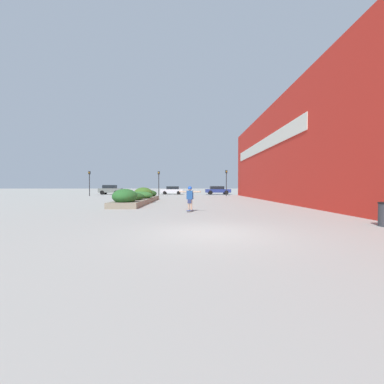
% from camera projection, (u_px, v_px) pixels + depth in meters
% --- Properties ---
extents(ground_plane, '(300.00, 300.00, 0.00)m').
position_uv_depth(ground_plane, '(211.00, 233.00, 7.95)').
color(ground_plane, '#A3A099').
extents(building_wall_right, '(0.67, 40.81, 9.28)m').
position_uv_depth(building_wall_right, '(290.00, 147.00, 20.86)').
color(building_wall_right, red).
rests_on(building_wall_right, ground_plane).
extents(planter_box, '(2.16, 12.51, 1.34)m').
position_uv_depth(planter_box, '(139.00, 197.00, 22.29)').
color(planter_box, gray).
rests_on(planter_box, ground_plane).
extents(skateboard, '(0.42, 0.75, 0.09)m').
position_uv_depth(skateboard, '(190.00, 211.00, 14.55)').
color(skateboard, navy).
rests_on(skateboard, ground_plane).
extents(skateboarder, '(1.23, 0.48, 1.36)m').
position_uv_depth(skateboarder, '(190.00, 196.00, 14.53)').
color(skateboarder, tan).
rests_on(skateboarder, skateboard).
extents(car_leftmost, '(4.34, 1.98, 1.45)m').
position_uv_depth(car_leftmost, '(218.00, 190.00, 44.50)').
color(car_leftmost, navy).
rests_on(car_leftmost, ground_plane).
extents(car_center_left, '(3.91, 1.85, 1.65)m').
position_uv_depth(car_center_left, '(110.00, 190.00, 44.90)').
color(car_center_left, slate).
rests_on(car_center_left, ground_plane).
extents(car_center_right, '(4.72, 1.89, 1.45)m').
position_uv_depth(car_center_right, '(280.00, 190.00, 45.45)').
color(car_center_right, maroon).
rests_on(car_center_right, ground_plane).
extents(car_rightmost, '(3.90, 2.04, 1.42)m').
position_uv_depth(car_rightmost, '(172.00, 190.00, 45.38)').
color(car_rightmost, silver).
rests_on(car_rightmost, ground_plane).
extents(traffic_light_left, '(0.28, 0.30, 3.62)m').
position_uv_depth(traffic_light_left, '(159.00, 179.00, 37.40)').
color(traffic_light_left, black).
rests_on(traffic_light_left, ground_plane).
extents(traffic_light_right, '(0.28, 0.30, 3.83)m').
position_uv_depth(traffic_light_right, '(226.00, 179.00, 37.97)').
color(traffic_light_right, black).
rests_on(traffic_light_right, ground_plane).
extents(traffic_light_far_left, '(0.28, 0.30, 3.67)m').
position_uv_depth(traffic_light_far_left, '(89.00, 179.00, 37.89)').
color(traffic_light_far_left, black).
rests_on(traffic_light_far_left, ground_plane).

